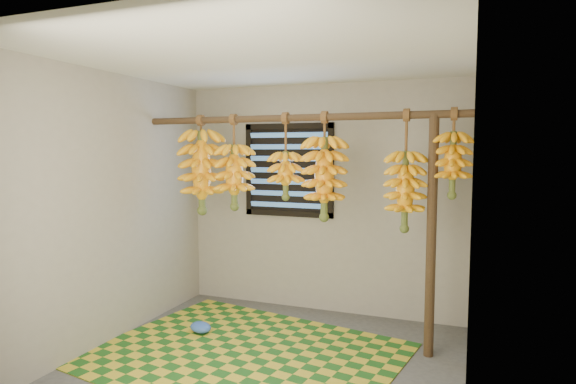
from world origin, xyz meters
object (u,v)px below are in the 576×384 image
at_px(banana_bunch_e, 405,191).
at_px(support_post, 431,238).
at_px(banana_bunch_f, 453,165).
at_px(banana_bunch_d, 324,178).
at_px(plastic_bag, 201,327).
at_px(banana_bunch_c, 286,175).
at_px(woven_mat, 243,354).
at_px(banana_bunch_a, 234,177).
at_px(banana_bunch_b, 202,172).

bearing_deg(banana_bunch_e, support_post, 0.00).
xyz_separation_m(support_post, banana_bunch_f, (0.15, 0.00, 0.60)).
bearing_deg(banana_bunch_d, banana_bunch_e, 0.00).
distance_m(plastic_bag, banana_bunch_c, 1.64).
relative_size(woven_mat, banana_bunch_e, 2.44).
bearing_deg(woven_mat, banana_bunch_d, 45.18).
distance_m(woven_mat, banana_bunch_d, 1.65).
distance_m(plastic_bag, banana_bunch_e, 2.26).
distance_m(support_post, banana_bunch_d, 1.03).
distance_m(woven_mat, plastic_bag, 0.65).
distance_m(woven_mat, banana_bunch_a, 1.60).
relative_size(banana_bunch_a, banana_bunch_e, 0.88).
bearing_deg(banana_bunch_f, banana_bunch_e, 180.00).
bearing_deg(banana_bunch_c, banana_bunch_f, 0.00).
bearing_deg(banana_bunch_b, support_post, 0.00).
bearing_deg(banana_bunch_f, support_post, 180.00).
relative_size(plastic_bag, banana_bunch_e, 0.23).
bearing_deg(support_post, banana_bunch_a, -180.00).
distance_m(banana_bunch_c, banana_bunch_d, 0.36).
height_order(support_post, banana_bunch_c, banana_bunch_c).
bearing_deg(banana_bunch_f, banana_bunch_b, 180.00).
relative_size(plastic_bag, banana_bunch_d, 0.25).
bearing_deg(banana_bunch_e, banana_bunch_b, 180.00).
bearing_deg(support_post, banana_bunch_f, 0.00).
height_order(banana_bunch_b, banana_bunch_d, same).
bearing_deg(banana_bunch_a, banana_bunch_d, 0.00).
relative_size(support_post, banana_bunch_b, 2.12).
bearing_deg(support_post, banana_bunch_e, 180.00).
xyz_separation_m(banana_bunch_c, banana_bunch_d, (0.36, -0.00, -0.02)).
height_order(woven_mat, banana_bunch_f, banana_bunch_f).
bearing_deg(woven_mat, banana_bunch_b, 142.55).
relative_size(plastic_bag, banana_bunch_f, 0.33).
bearing_deg(banana_bunch_f, banana_bunch_c, 180.00).
height_order(banana_bunch_d, banana_bunch_f, same).
relative_size(banana_bunch_e, banana_bunch_f, 1.41).
height_order(banana_bunch_a, banana_bunch_e, same).
relative_size(support_post, plastic_bag, 8.54).
height_order(support_post, banana_bunch_f, banana_bunch_f).
height_order(support_post, plastic_bag, support_post).
xyz_separation_m(support_post, plastic_bag, (-2.04, -0.25, -0.94)).
distance_m(banana_bunch_b, banana_bunch_c, 0.88).
xyz_separation_m(support_post, woven_mat, (-1.45, -0.54, -0.99)).
xyz_separation_m(plastic_bag, banana_bunch_e, (1.82, 0.25, 1.32)).
relative_size(support_post, banana_bunch_d, 2.11).
relative_size(banana_bunch_a, banana_bunch_d, 0.94).
bearing_deg(plastic_bag, banana_bunch_b, 114.88).
xyz_separation_m(banana_bunch_c, banana_bunch_f, (1.43, 0.00, 0.11)).
bearing_deg(banana_bunch_e, banana_bunch_a, -180.00).
height_order(banana_bunch_b, banana_bunch_c, same).
height_order(woven_mat, banana_bunch_b, banana_bunch_b).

